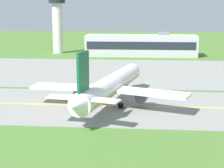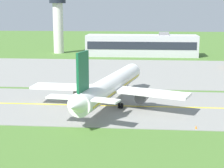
{
  "view_description": "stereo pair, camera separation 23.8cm",
  "coord_description": "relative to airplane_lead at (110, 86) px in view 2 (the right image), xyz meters",
  "views": [
    {
      "loc": [
        9.58,
        -70.93,
        19.4
      ],
      "look_at": [
        3.43,
        2.9,
        4.0
      ],
      "focal_mm": 58.11,
      "sensor_mm": 36.0,
      "label": 1
    },
    {
      "loc": [
        9.82,
        -70.91,
        19.4
      ],
      "look_at": [
        3.43,
        2.9,
        4.0
      ],
      "focal_mm": 58.11,
      "sensor_mm": 36.0,
      "label": 2
    }
  ],
  "objects": [
    {
      "name": "taxiway_strip",
      "position": [
        -3.32,
        -0.42,
        -4.08
      ],
      "size": [
        240.0,
        28.0,
        0.1
      ],
      "primitive_type": "cube",
      "color": "gray",
      "rests_on": "ground"
    },
    {
      "name": "traffic_cone_near_edge",
      "position": [
        11.8,
        11.33,
        -3.83
      ],
      "size": [
        0.44,
        0.44,
        0.6
      ],
      "primitive_type": "cone",
      "color": "orange",
      "rests_on": "ground"
    },
    {
      "name": "apron_pad",
      "position": [
        6.68,
        41.58,
        -4.08
      ],
      "size": [
        140.0,
        52.0,
        0.1
      ],
      "primitive_type": "cube",
      "color": "gray",
      "rests_on": "ground"
    },
    {
      "name": "traffic_cone_far_edge",
      "position": [
        15.38,
        -13.56,
        -3.83
      ],
      "size": [
        0.44,
        0.44,
        0.6
      ],
      "primitive_type": "cone",
      "color": "orange",
      "rests_on": "ground"
    },
    {
      "name": "ground_plane",
      "position": [
        -3.32,
        -0.42,
        -4.13
      ],
      "size": [
        500.0,
        500.0,
        0.0
      ],
      "primitive_type": "plane",
      "color": "#47702D"
    },
    {
      "name": "control_tower",
      "position": [
        -31.1,
        87.56,
        12.02
      ],
      "size": [
        7.6,
        7.6,
        26.79
      ],
      "color": "silver",
      "rests_on": "ground"
    },
    {
      "name": "taxiway_centreline",
      "position": [
        -3.32,
        -0.42,
        -4.03
      ],
      "size": [
        220.0,
        0.6,
        0.01
      ],
      "primitive_type": "cube",
      "color": "yellow",
      "rests_on": "taxiway_strip"
    },
    {
      "name": "airplane_lead",
      "position": [
        0.0,
        0.0,
        0.0
      ],
      "size": [
        32.12,
        39.32,
        12.7
      ],
      "color": "white",
      "rests_on": "ground"
    },
    {
      "name": "terminal_building",
      "position": [
        5.76,
        80.97,
        0.26
      ],
      "size": [
        46.01,
        11.27,
        9.93
      ],
      "color": "#B2B2B7",
      "rests_on": "ground"
    }
  ]
}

